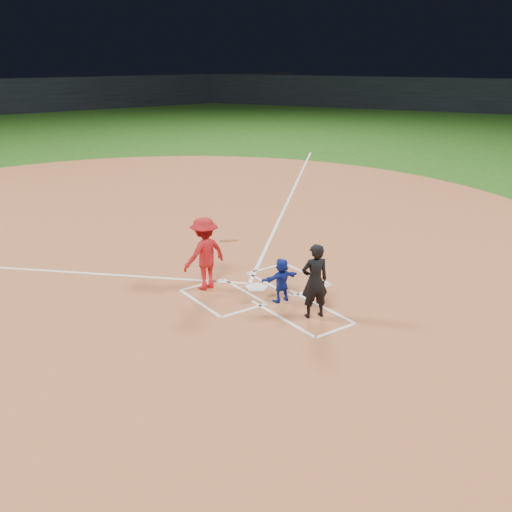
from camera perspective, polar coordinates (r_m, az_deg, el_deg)
ground at (r=13.84m, az=0.05°, el=-3.21°), size 120.00×120.00×0.00m
home_plate_dirt at (r=18.76m, az=-10.69°, el=2.65°), size 28.00×28.00×0.01m
stadium_wall_right at (r=60.32m, az=20.32°, el=14.85°), size 31.04×52.56×3.20m
home_plate at (r=13.83m, az=0.05°, el=-3.13°), size 0.60×0.60×0.02m
catcher at (r=12.91m, az=2.57°, el=-2.42°), size 0.98×0.37×1.03m
umpire at (r=12.09m, az=5.89°, el=-2.49°), size 0.69×0.56×1.65m
chalk_markings at (r=18.14m, az=-9.72°, el=2.15°), size 28.35×17.32×0.01m
batter_at_plate at (r=13.54m, az=-5.16°, el=0.25°), size 1.59×0.80×1.77m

